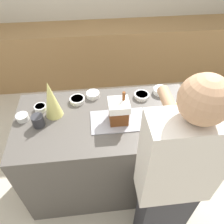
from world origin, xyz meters
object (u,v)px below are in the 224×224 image
object	(u,v)px
candy_bowl_center_rear	(93,94)
person	(171,184)
candy_bowl_front_corner	(22,117)
candy_bowl_far_left	(40,108)
candy_bowl_near_tray_left	(77,100)
decorative_tree	(51,99)
candy_bowl_far_right	(161,91)
mug	(38,121)
baking_tray	(118,121)
gingerbread_house	(119,111)
candy_bowl_beside_tree	(142,95)
candy_bowl_behind_tray	(175,108)

from	to	relation	value
candy_bowl_center_rear	person	xyz separation A→B (m)	(0.47, -0.90, -0.07)
candy_bowl_front_corner	person	size ratio (longest dim) A/B	0.06
candy_bowl_far_left	person	distance (m)	1.21
candy_bowl_near_tray_left	person	world-z (taller)	person
decorative_tree	candy_bowl_far_right	bearing A→B (deg)	10.83
candy_bowl_far_right	mug	xyz separation A→B (m)	(-1.08, -0.29, 0.02)
decorative_tree	candy_bowl_front_corner	bearing A→B (deg)	-173.28
candy_bowl_far_right	candy_bowl_front_corner	bearing A→B (deg)	-170.03
candy_bowl_far_right	candy_bowl_near_tray_left	xyz separation A→B (m)	(-0.77, -0.04, -0.00)
baking_tray	candy_bowl_far_right	xyz separation A→B (m)	(0.44, 0.32, 0.02)
decorative_tree	candy_bowl_front_corner	xyz separation A→B (m)	(-0.26, -0.03, -0.14)
gingerbread_house	decorative_tree	size ratio (longest dim) A/B	0.80
gingerbread_house	candy_bowl_far_left	size ratio (longest dim) A/B	2.63
candy_bowl_far_left	candy_bowl_beside_tree	bearing A→B (deg)	4.43
gingerbread_house	candy_bowl_far_right	xyz separation A→B (m)	(0.44, 0.32, -0.09)
person	decorative_tree	bearing A→B (deg)	138.64
gingerbread_house	person	size ratio (longest dim) A/B	0.15
candy_bowl_behind_tray	mug	world-z (taller)	mug
candy_bowl_near_tray_left	mug	size ratio (longest dim) A/B	1.36
baking_tray	person	distance (m)	0.63
candy_bowl_near_tray_left	gingerbread_house	bearing A→B (deg)	-40.15
gingerbread_house	candy_bowl_near_tray_left	distance (m)	0.45
baking_tray	candy_bowl_near_tray_left	xyz separation A→B (m)	(-0.33, 0.28, 0.02)
decorative_tree	candy_bowl_far_left	bearing A→B (deg)	149.35
candy_bowl_center_rear	mug	world-z (taller)	mug
candy_bowl_far_left	candy_bowl_far_right	world-z (taller)	candy_bowl_far_right
person	candy_bowl_far_left	bearing A→B (deg)	139.91
candy_bowl_front_corner	candy_bowl_beside_tree	bearing A→B (deg)	9.56
candy_bowl_far_right	candy_bowl_center_rear	size ratio (longest dim) A/B	1.15
baking_tray	gingerbread_house	xyz separation A→B (m)	(0.00, 0.00, 0.11)
candy_bowl_far_right	candy_bowl_behind_tray	xyz separation A→B (m)	(0.06, -0.25, -0.00)
candy_bowl_center_rear	decorative_tree	bearing A→B (deg)	-148.72
baking_tray	candy_bowl_behind_tray	world-z (taller)	candy_bowl_behind_tray
candy_bowl_front_corner	candy_bowl_far_right	size ratio (longest dim) A/B	0.72
decorative_tree	candy_bowl_beside_tree	xyz separation A→B (m)	(0.77, 0.14, -0.15)
candy_bowl_behind_tray	person	world-z (taller)	person
mug	candy_bowl_front_corner	bearing A→B (deg)	150.55
candy_bowl_far_left	candy_bowl_near_tray_left	size ratio (longest dim) A/B	0.76
candy_bowl_beside_tree	candy_bowl_behind_tray	distance (m)	0.32
baking_tray	candy_bowl_center_rear	xyz separation A→B (m)	(-0.19, 0.34, 0.02)
candy_bowl_far_left	candy_bowl_front_corner	world-z (taller)	candy_bowl_front_corner
candy_bowl_far_left	candy_bowl_behind_tray	bearing A→B (deg)	-6.75
baking_tray	mug	xyz separation A→B (m)	(-0.64, 0.03, 0.05)
decorative_tree	candy_bowl_center_rear	distance (m)	0.41
baking_tray	candy_bowl_near_tray_left	world-z (taller)	candy_bowl_near_tray_left
candy_bowl_front_corner	candy_bowl_behind_tray	bearing A→B (deg)	-1.42
candy_bowl_far_right	candy_bowl_behind_tray	size ratio (longest dim) A/B	1.11
candy_bowl_far_left	mug	distance (m)	0.19
gingerbread_house	candy_bowl_beside_tree	distance (m)	0.39
candy_bowl_front_corner	candy_bowl_near_tray_left	xyz separation A→B (m)	(0.44, 0.18, -0.01)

